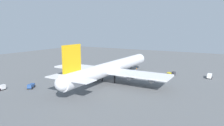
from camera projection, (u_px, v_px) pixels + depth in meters
name	position (u px, v px, depth m)	size (l,w,h in m)	color
ground_plane	(112.00, 81.00, 100.14)	(293.84, 293.84, 0.00)	slate
cargo_airplane	(111.00, 68.00, 98.66)	(73.46, 58.30, 19.49)	silver
baggage_tug	(172.00, 73.00, 111.41)	(3.60, 4.85, 2.26)	#333338
pushback_tractor	(31.00, 86.00, 87.20)	(4.66, 3.78, 2.04)	#2D5193
maintenance_van	(1.00, 87.00, 85.01)	(2.70, 3.77, 2.33)	silver
cargo_loader	(209.00, 76.00, 104.85)	(4.97, 2.59, 2.28)	white
safety_cone_nose	(137.00, 68.00, 128.93)	(0.56, 0.56, 0.79)	orange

